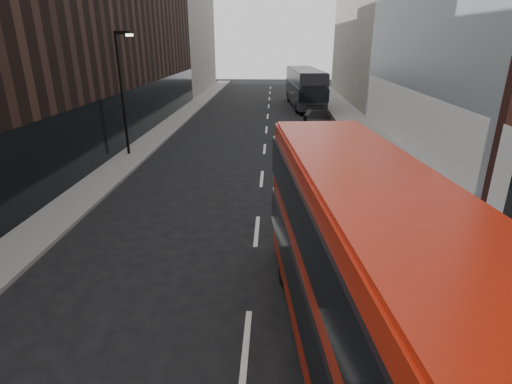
# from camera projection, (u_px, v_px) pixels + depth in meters

# --- Properties ---
(sidewalk_right) EXTENTS (3.00, 80.00, 0.15)m
(sidewalk_right) POSITION_uv_depth(u_px,v_px,m) (364.00, 132.00, 30.42)
(sidewalk_right) COLOR slate
(sidewalk_right) RESTS_ON ground
(sidewalk_left) EXTENTS (2.00, 80.00, 0.15)m
(sidewalk_left) POSITION_uv_depth(u_px,v_px,m) (164.00, 131.00, 31.06)
(sidewalk_left) COLOR slate
(sidewalk_left) RESTS_ON ground
(building_victorian) EXTENTS (6.50, 24.00, 21.00)m
(building_victorian) POSITION_uv_depth(u_px,v_px,m) (372.00, 12.00, 44.59)
(building_victorian) COLOR slate
(building_victorian) RESTS_ON ground
(building_left_mid) EXTENTS (5.00, 24.00, 14.00)m
(building_left_mid) POSITION_uv_depth(u_px,v_px,m) (131.00, 36.00, 33.41)
(building_left_mid) COLOR black
(building_left_mid) RESTS_ON ground
(building_left_far) EXTENTS (5.00, 20.00, 13.00)m
(building_left_far) POSITION_uv_depth(u_px,v_px,m) (186.00, 41.00, 54.12)
(building_left_far) COLOR slate
(building_left_far) RESTS_ON ground
(street_lamp) EXTENTS (1.06, 0.22, 7.00)m
(street_lamp) POSITION_uv_depth(u_px,v_px,m) (122.00, 86.00, 23.08)
(street_lamp) COLOR black
(street_lamp) RESTS_ON sidewalk_left
(red_bus) EXTENTS (3.74, 11.12, 4.42)m
(red_bus) POSITION_uv_depth(u_px,v_px,m) (367.00, 274.00, 7.69)
(red_bus) COLOR #B81E0B
(red_bus) RESTS_ON ground
(grey_bus) EXTENTS (3.69, 12.17, 3.88)m
(grey_bus) POSITION_uv_depth(u_px,v_px,m) (305.00, 87.00, 41.90)
(grey_bus) COLOR black
(grey_bus) RESTS_ON ground
(car_a) EXTENTS (2.22, 4.63, 1.52)m
(car_a) POSITION_uv_depth(u_px,v_px,m) (322.00, 150.00, 22.84)
(car_a) COLOR black
(car_a) RESTS_ON ground
(car_b) EXTENTS (1.88, 4.15, 1.32)m
(car_b) POSITION_uv_depth(u_px,v_px,m) (317.00, 133.00, 27.66)
(car_b) COLOR gray
(car_b) RESTS_ON ground
(car_c) EXTENTS (2.09, 5.14, 1.49)m
(car_c) POSITION_uv_depth(u_px,v_px,m) (318.00, 119.00, 32.09)
(car_c) COLOR black
(car_c) RESTS_ON ground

